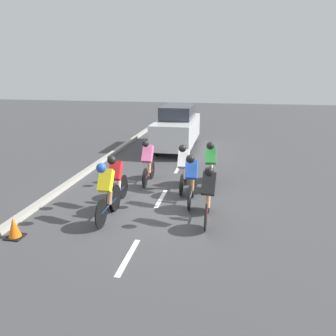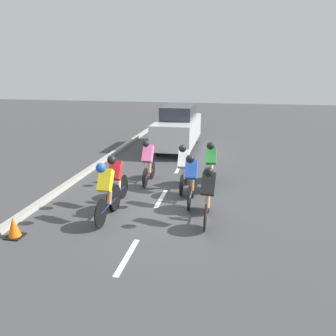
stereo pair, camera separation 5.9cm
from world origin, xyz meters
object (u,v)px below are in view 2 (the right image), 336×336
cyclist_black (208,192)px  support_car (178,127)px  traffic_cone (14,227)px  cyclist_red (116,179)px  cyclist_white (184,166)px  cyclist_yellow (106,189)px  cyclist_blue (191,178)px  cyclist_green (211,163)px  cyclist_pink (148,160)px

cyclist_black → support_car: (2.03, -7.76, 0.23)m
cyclist_black → traffic_cone: (4.20, 1.59, -0.56)m
cyclist_red → cyclist_black: size_ratio=1.01×
cyclist_red → cyclist_white: 2.22m
cyclist_yellow → cyclist_white: bearing=-123.0°
cyclist_blue → cyclist_yellow: bearing=35.7°
cyclist_blue → cyclist_white: 1.08m
cyclist_red → cyclist_green: size_ratio=1.03×
cyclist_blue → support_car: support_car is taller
cyclist_red → cyclist_pink: size_ratio=1.06×
cyclist_yellow → cyclist_pink: 2.88m
cyclist_blue → traffic_cone: size_ratio=3.40×
cyclist_red → cyclist_black: 2.62m
cyclist_black → traffic_cone: cyclist_black is taller
cyclist_green → support_car: size_ratio=0.36×
cyclist_white → cyclist_black: bearing=113.5°
support_car → traffic_cone: support_car is taller
cyclist_white → cyclist_black: cyclist_white is taller
support_car → cyclist_pink: bearing=88.7°
cyclist_blue → cyclist_white: (0.36, -1.02, 0.02)m
cyclist_blue → cyclist_pink: 2.19m
cyclist_red → cyclist_yellow: (-0.08, 0.92, 0.03)m
cyclist_yellow → support_car: support_car is taller
cyclist_red → cyclist_blue: bearing=-166.9°
cyclist_white → cyclist_pink: 1.33m
cyclist_pink → cyclist_green: (-2.04, -0.10, 0.00)m
cyclist_white → traffic_cone: (3.30, 3.67, -0.57)m
cyclist_green → traffic_cone: cyclist_green is taller
cyclist_yellow → traffic_cone: 2.23m
cyclist_black → cyclist_green: 2.64m
cyclist_red → cyclist_pink: bearing=-101.7°
traffic_cone → cyclist_black: bearing=-159.2°
cyclist_red → traffic_cone: size_ratio=3.49×
cyclist_blue → cyclist_green: bearing=-105.2°
cyclist_white → cyclist_black: (-0.90, 2.08, -0.01)m
cyclist_black → cyclist_yellow: (2.47, 0.32, 0.02)m
cyclist_blue → cyclist_red: bearing=13.1°
cyclist_blue → cyclist_black: size_ratio=0.99×
cyclist_red → cyclist_pink: (-0.40, -1.95, 0.02)m
cyclist_white → support_car: size_ratio=0.37×
cyclist_yellow → cyclist_green: cyclist_yellow is taller
cyclist_red → support_car: bearing=-94.2°
cyclist_red → cyclist_pink: 1.99m
cyclist_blue → cyclist_pink: bearing=-42.6°
cyclist_black → traffic_cone: size_ratio=3.44×
cyclist_red → cyclist_black: (-2.55, 0.59, 0.01)m
cyclist_yellow → cyclist_pink: bearing=-96.4°
cyclist_pink → cyclist_green: cyclist_green is taller
cyclist_blue → cyclist_green: 1.63m
cyclist_blue → cyclist_black: 1.19m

